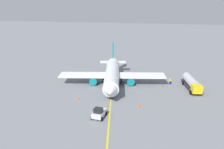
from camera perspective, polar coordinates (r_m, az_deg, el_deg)
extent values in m
plane|color=slate|center=(63.52, 0.00, -2.58)|extent=(400.00, 400.00, 0.00)
cylinder|color=white|center=(62.56, 0.00, -0.05)|extent=(22.87, 8.23, 3.88)
cube|color=teal|center=(62.89, 0.00, -0.98)|extent=(21.51, 7.30, 1.09)
cone|color=white|center=(50.78, -0.39, -4.37)|extent=(3.80, 4.27, 3.72)
cone|color=white|center=(75.09, 0.28, 3.29)|extent=(4.95, 4.09, 3.30)
cube|color=teal|center=(73.59, 0.27, 6.15)|extent=(3.21, 0.98, 5.20)
cube|color=white|center=(74.48, 0.27, 3.18)|extent=(4.00, 8.71, 0.24)
cube|color=white|center=(63.66, 0.02, -0.19)|extent=(10.55, 30.13, 0.36)
cylinder|color=teal|center=(63.38, 4.71, -1.53)|extent=(3.55, 2.69, 2.10)
cylinder|color=teal|center=(63.65, -4.68, -1.45)|extent=(3.55, 2.69, 2.10)
cylinder|color=#4C4C51|center=(54.35, -0.28, -4.86)|extent=(0.24, 0.24, 1.23)
cylinder|color=black|center=(54.59, -0.27, -5.46)|extent=(1.16, 0.61, 1.10)
cylinder|color=#4C4C51|center=(65.00, 2.34, -1.03)|extent=(0.24, 0.24, 1.23)
cylinder|color=black|center=(65.20, 2.33, -1.54)|extent=(1.16, 0.61, 1.10)
cylinder|color=#4C4C51|center=(65.13, -2.24, -0.98)|extent=(0.24, 0.24, 1.23)
cylinder|color=black|center=(65.33, -2.23, -1.49)|extent=(1.16, 0.61, 1.10)
cube|color=#2D2D33|center=(64.24, 19.27, -2.71)|extent=(10.66, 4.46, 0.30)
cube|color=yellow|center=(59.68, 20.67, -3.45)|extent=(2.43, 2.74, 2.00)
cube|color=black|center=(58.75, 20.99, -3.40)|extent=(0.54, 1.99, 0.90)
cylinder|color=silver|center=(64.36, 19.23, -1.44)|extent=(7.87, 3.72, 2.30)
cylinder|color=black|center=(60.83, 21.56, -4.27)|extent=(1.15, 0.56, 1.10)
cylinder|color=black|center=(60.02, 19.31, -4.31)|extent=(1.15, 0.56, 1.10)
cylinder|color=black|center=(67.04, 19.63, -2.04)|extent=(1.15, 0.56, 1.10)
cylinder|color=black|center=(66.32, 17.57, -2.05)|extent=(1.15, 0.56, 1.10)
cube|color=silver|center=(45.91, -3.27, -9.79)|extent=(3.75, 2.29, 0.90)
cube|color=black|center=(45.09, -3.52, -9.06)|extent=(1.53, 1.71, 0.90)
cylinder|color=black|center=(47.52, -3.84, -9.41)|extent=(0.82, 0.37, 0.80)
cylinder|color=black|center=(46.89, -1.53, -9.77)|extent=(0.82, 0.37, 0.80)
cylinder|color=black|center=(45.39, -5.06, -10.82)|extent=(0.82, 0.37, 0.80)
cylinder|color=black|center=(44.74, -2.64, -11.22)|extent=(0.82, 0.37, 0.80)
cube|color=navy|center=(65.94, 14.52, -2.00)|extent=(0.54, 0.50, 0.85)
cube|color=yellow|center=(65.70, 14.56, -1.41)|extent=(0.63, 0.58, 0.60)
sphere|color=tan|center=(65.56, 14.59, -1.04)|extent=(0.24, 0.24, 0.24)
cone|color=#F2590F|center=(50.51, 6.77, -7.86)|extent=(0.61, 0.61, 0.68)
cone|color=#F2590F|center=(54.60, -8.69, -5.91)|extent=(0.61, 0.61, 0.67)
cube|color=yellow|center=(63.52, 0.00, -2.57)|extent=(63.76, 13.05, 0.01)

